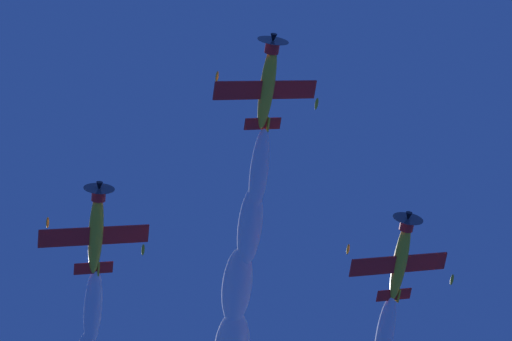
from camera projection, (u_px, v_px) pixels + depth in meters
name	position (u px, v px, depth m)	size (l,w,h in m)	color
airplane_lead	(268.00, 84.00, 73.32)	(7.04, 6.74, 3.92)	gold
airplane_left_wingman	(401.00, 258.00, 75.42)	(7.03, 6.79, 3.55)	gold
airplane_right_wingman	(96.00, 230.00, 74.41)	(7.00, 6.82, 3.41)	gold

